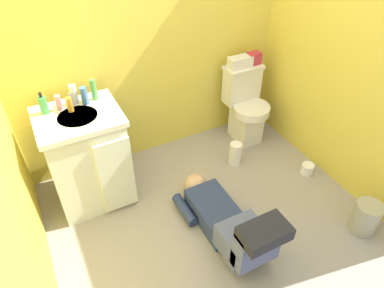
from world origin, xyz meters
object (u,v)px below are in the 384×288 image
(person_plumber, at_px, (228,222))
(trash_can, at_px, (365,217))
(bottle_pink, at_px, (59,103))
(vanity_cabinet, at_px, (88,158))
(bottle_amber, at_px, (70,105))
(bottle_white, at_px, (74,95))
(toilet, at_px, (245,106))
(bottle_green, at_px, (94,90))
(toiletry_bag, at_px, (254,58))
(tissue_box, at_px, (240,62))
(faucet, at_px, (71,99))
(bottle_blue, at_px, (84,96))
(toilet_paper_roll, at_px, (307,169))
(soap_dispenser, at_px, (43,105))
(paper_towel_roll, at_px, (235,154))

(person_plumber, distance_m, trash_can, 1.04)
(bottle_pink, height_order, trash_can, bottle_pink)
(vanity_cabinet, relative_size, person_plumber, 0.77)
(bottle_amber, height_order, bottle_white, bottle_white)
(toilet, xyz_separation_m, person_plumber, (-0.81, -1.00, -0.19))
(bottle_green, bearing_deg, bottle_pink, -174.54)
(toiletry_bag, bearing_deg, tissue_box, 180.00)
(trash_can, bearing_deg, bottle_amber, 141.99)
(trash_can, bearing_deg, tissue_box, 97.31)
(bottle_amber, bearing_deg, vanity_cabinet, -68.87)
(vanity_cabinet, xyz_separation_m, person_plumber, (0.75, -0.88, -0.24))
(toilet, xyz_separation_m, bottle_white, (-1.54, 0.03, 0.53))
(faucet, relative_size, bottle_white, 0.66)
(tissue_box, height_order, bottle_blue, bottle_blue)
(person_plumber, distance_m, toilet_paper_roll, 1.06)
(person_plumber, height_order, toilet_paper_roll, person_plumber)
(tissue_box, xyz_separation_m, bottle_blue, (-1.43, -0.09, 0.09))
(faucet, bearing_deg, bottle_amber, -106.93)
(soap_dispenser, bearing_deg, bottle_pink, -0.98)
(person_plumber, bearing_deg, bottle_blue, 123.46)
(bottle_white, height_order, bottle_blue, bottle_white)
(bottle_blue, xyz_separation_m, toilet_paper_roll, (1.68, -0.74, -0.84))
(trash_can, xyz_separation_m, paper_towel_roll, (-0.45, 1.09, -0.02))
(bottle_pink, height_order, toilet_paper_roll, bottle_pink)
(bottle_amber, bearing_deg, toiletry_bag, 4.87)
(tissue_box, bearing_deg, toiletry_bag, 0.00)
(bottle_green, bearing_deg, bottle_amber, -157.93)
(faucet, relative_size, tissue_box, 0.45)
(person_plumber, height_order, paper_towel_roll, person_plumber)
(faucet, relative_size, paper_towel_roll, 0.44)
(bottle_blue, distance_m, paper_towel_roll, 1.44)
(bottle_white, bearing_deg, faucet, -160.05)
(bottle_amber, bearing_deg, trash_can, -38.01)
(bottle_blue, bearing_deg, vanity_cabinet, -127.36)
(tissue_box, distance_m, trash_can, 1.65)
(bottle_white, height_order, toilet_paper_roll, bottle_white)
(tissue_box, relative_size, bottle_blue, 1.62)
(person_plumber, bearing_deg, tissue_box, 54.94)
(tissue_box, bearing_deg, soap_dispenser, -177.07)
(toilet, distance_m, bottle_white, 1.63)
(bottle_amber, xyz_separation_m, bottle_green, (0.20, 0.08, 0.03))
(paper_towel_roll, bearing_deg, trash_can, -67.71)
(faucet, bearing_deg, vanity_cabinet, -88.69)
(bottle_white, bearing_deg, bottle_amber, -121.00)
(soap_dispenser, bearing_deg, toiletry_bag, 2.69)
(soap_dispenser, height_order, paper_towel_roll, soap_dispenser)
(bottle_amber, height_order, bottle_blue, bottle_blue)
(bottle_amber, relative_size, bottle_white, 0.72)
(tissue_box, xyz_separation_m, bottle_amber, (-1.54, -0.14, 0.07))
(person_plumber, bearing_deg, toilet, 50.98)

